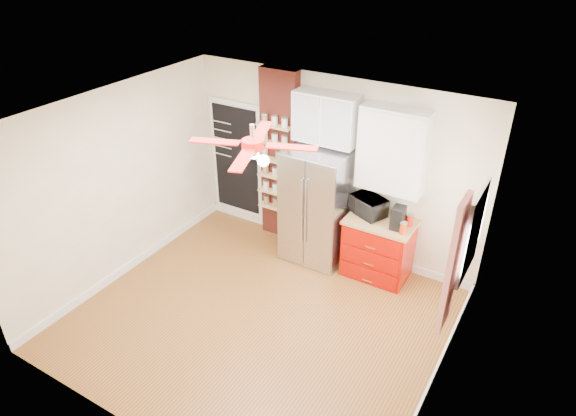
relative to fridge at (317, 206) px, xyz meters
The scene contains 21 objects.
floor 1.85m from the fridge, 88.24° to the right, with size 4.50×4.50×0.00m, color #965A26.
ceiling 2.45m from the fridge, 88.24° to the right, with size 4.50×4.50×0.00m, color white.
wall_back 0.60m from the fridge, 82.30° to the left, with size 4.50×0.02×2.70m, color beige.
wall_front 3.66m from the fridge, 89.21° to the right, with size 4.50×0.02×2.70m, color beige.
wall_left 2.78m from the fridge, 143.46° to the right, with size 0.02×4.00×2.70m, color beige.
wall_right 2.86m from the fridge, 35.33° to the right, with size 0.02×4.00×2.70m, color beige.
chalkboard 1.70m from the fridge, 168.59° to the left, with size 0.95×0.05×1.95m.
brick_pillar 0.97m from the fridge, 160.07° to the left, with size 0.60×0.16×2.70m, color maroon.
fridge is the anchor object (origin of this frame).
upper_glass_cabinet 1.29m from the fridge, 90.00° to the left, with size 0.90×0.35×0.70m, color white.
red_cabinet 1.06m from the fridge, ahead, with size 0.94×0.64×0.90m.
upper_shelf_unit 1.41m from the fridge, 12.78° to the left, with size 0.90×0.30×1.15m, color white.
window 2.49m from the fridge, 17.75° to the right, with size 0.04×0.75×1.05m, color white.
curtain 2.63m from the fridge, 29.86° to the right, with size 0.06×0.40×1.55m, color red.
ceiling_fan 2.25m from the fridge, 88.24° to the right, with size 1.40×1.40×0.44m.
toaster_oven 0.77m from the fridge, ahead, with size 0.48×0.33×0.27m, color black.
coffee_maker 1.24m from the fridge, ahead, with size 0.16×0.22×0.31m, color black.
canister_left 1.35m from the fridge, ahead, with size 0.09×0.09×0.16m, color #BA330A.
canister_right 1.35m from the fridge, ahead, with size 0.11×0.11×0.16m, color #B21909.
pantry_jar_oats 1.16m from the fridge, behind, with size 0.09×0.09×0.14m, color beige.
pantry_jar_beans 0.95m from the fridge, 166.96° to the left, with size 0.10×0.10×0.13m, color brown.
Camera 1 is at (2.90, -4.15, 4.53)m, focal length 32.00 mm.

